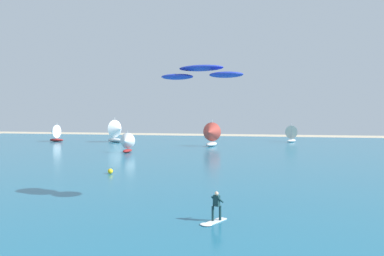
% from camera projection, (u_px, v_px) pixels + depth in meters
% --- Properties ---
extents(ocean, '(160.00, 90.00, 0.10)m').
position_uv_depth(ocean, '(235.00, 153.00, 57.24)').
color(ocean, '#236B89').
rests_on(ocean, ground).
extents(kitesurfer, '(1.41, 1.99, 1.67)m').
position_uv_depth(kitesurfer, '(214.00, 211.00, 19.95)').
color(kitesurfer, white).
rests_on(kitesurfer, ocean).
extents(kite, '(6.08, 2.77, 0.89)m').
position_uv_depth(kite, '(201.00, 73.00, 24.58)').
color(kite, '#1E33B2').
extents(sailboat_near_shore, '(3.94, 4.53, 5.13)m').
position_uv_depth(sailboat_near_shore, '(210.00, 134.00, 68.27)').
color(sailboat_near_shore, silver).
rests_on(sailboat_near_shore, ocean).
extents(sailboat_outermost, '(2.51, 2.98, 3.52)m').
position_uv_depth(sailboat_outermost, '(126.00, 143.00, 56.90)').
color(sailboat_outermost, maroon).
rests_on(sailboat_outermost, ocean).
extents(sailboat_anchored_offshore, '(4.88, 4.37, 5.48)m').
position_uv_depth(sailboat_anchored_offshore, '(117.00, 131.00, 79.00)').
color(sailboat_anchored_offshore, silver).
rests_on(sailboat_anchored_offshore, ocean).
extents(sailboat_mid_right, '(3.67, 3.12, 4.24)m').
position_uv_depth(sailboat_mid_right, '(54.00, 133.00, 81.52)').
color(sailboat_mid_right, maroon).
rests_on(sailboat_mid_right, ocean).
extents(sailboat_far_right, '(3.30, 3.70, 4.12)m').
position_uv_depth(sailboat_far_right, '(293.00, 133.00, 79.75)').
color(sailboat_far_right, silver).
rests_on(sailboat_far_right, ocean).
extents(marker_buoy, '(0.53, 0.53, 0.53)m').
position_uv_depth(marker_buoy, '(110.00, 171.00, 36.46)').
color(marker_buoy, yellow).
rests_on(marker_buoy, ocean).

